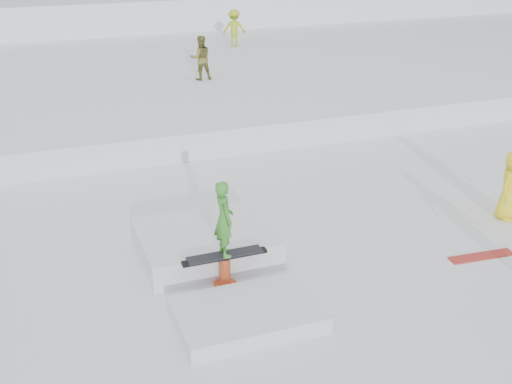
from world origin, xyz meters
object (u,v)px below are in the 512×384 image
object	(u,v)px
walker_ygreen	(234,28)
walker_olive	(201,58)
jib_rail_feature	(216,258)
spectator_yellow	(511,185)

from	to	relation	value
walker_ygreen	walker_olive	bearing A→B (deg)	79.37
walker_olive	walker_ygreen	size ratio (longest dim) A/B	0.97
walker_ygreen	jib_rail_feature	xyz separation A→B (m)	(-6.38, -17.61, -1.31)
spectator_yellow	jib_rail_feature	size ratio (longest dim) A/B	0.36
walker_olive	walker_ygreen	world-z (taller)	walker_ygreen
walker_ygreen	jib_rail_feature	bearing A→B (deg)	89.02
spectator_yellow	jib_rail_feature	xyz separation A→B (m)	(-6.90, 0.01, -0.49)
walker_ygreen	jib_rail_feature	size ratio (longest dim) A/B	0.37
jib_rail_feature	spectator_yellow	bearing A→B (deg)	-0.06
spectator_yellow	walker_ygreen	bearing A→B (deg)	66.50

